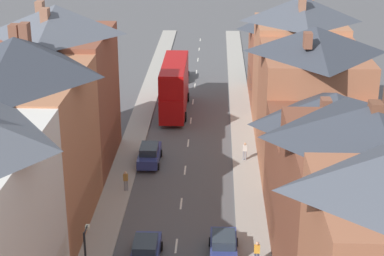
# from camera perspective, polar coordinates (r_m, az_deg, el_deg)

# --- Properties ---
(pavement_left) EXTENTS (2.20, 104.00, 0.14)m
(pavement_left) POSITION_cam_1_polar(r_m,az_deg,el_deg) (55.88, -5.76, -2.75)
(pavement_left) COLOR #A8A399
(pavement_left) RESTS_ON ground
(pavement_right) EXTENTS (2.20, 104.00, 0.14)m
(pavement_right) POSITION_cam_1_polar(r_m,az_deg,el_deg) (55.43, 4.76, -2.92)
(pavement_right) COLOR #A8A399
(pavement_right) RESTS_ON ground
(centre_line_dashes) EXTENTS (0.14, 97.80, 0.01)m
(centre_line_dashes) POSITION_cam_1_polar(r_m,az_deg,el_deg) (53.63, -0.62, -3.77)
(centre_line_dashes) COLOR silver
(centre_line_dashes) RESTS_ON ground
(terrace_row_right) EXTENTS (8.00, 74.33, 14.35)m
(terrace_row_right) POSITION_cam_1_polar(r_m,az_deg,el_deg) (38.94, 13.48, -4.38)
(terrace_row_right) COLOR brown
(terrace_row_right) RESTS_ON ground
(double_decker_bus_lead) EXTENTS (2.74, 10.80, 5.30)m
(double_decker_bus_lead) POSITION_cam_1_polar(r_m,az_deg,el_deg) (66.52, -1.57, 3.77)
(double_decker_bus_lead) COLOR #B70F0F
(double_decker_bus_lead) RESTS_ON ground
(car_parked_left_a) EXTENTS (1.90, 3.85, 1.65)m
(car_parked_left_a) POSITION_cam_1_polar(r_m,az_deg,el_deg) (41.54, 2.82, -10.37)
(car_parked_left_a) COLOR navy
(car_parked_left_a) RESTS_ON ground
(car_parked_right_a) EXTENTS (1.90, 4.05, 1.57)m
(car_parked_right_a) POSITION_cam_1_polar(r_m,az_deg,el_deg) (41.15, -4.14, -10.79)
(car_parked_right_a) COLOR navy
(car_parked_right_a) RESTS_ON ground
(car_mid_black) EXTENTS (1.90, 4.58, 1.69)m
(car_mid_black) POSITION_cam_1_polar(r_m,az_deg,el_deg) (54.73, -3.81, -2.32)
(car_mid_black) COLOR navy
(car_mid_black) RESTS_ON ground
(car_parked_left_b) EXTENTS (1.90, 4.52, 1.64)m
(car_parked_left_b) POSITION_cam_1_polar(r_m,az_deg,el_deg) (78.51, -0.99, 4.94)
(car_parked_left_b) COLOR #B7BABF
(car_parked_left_b) RESTS_ON ground
(pedestrian_mid_left) EXTENTS (0.36, 0.22, 1.61)m
(pedestrian_mid_left) POSITION_cam_1_polar(r_m,az_deg,el_deg) (40.62, 5.79, -10.90)
(pedestrian_mid_left) COLOR #3D4256
(pedestrian_mid_left) RESTS_ON pavement_right
(pedestrian_mid_right) EXTENTS (0.36, 0.22, 1.61)m
(pedestrian_mid_right) POSITION_cam_1_polar(r_m,az_deg,el_deg) (49.78, -5.91, -4.61)
(pedestrian_mid_right) COLOR gray
(pedestrian_mid_right) RESTS_ON pavement_left
(pedestrian_far_left) EXTENTS (0.36, 0.22, 1.61)m
(pedestrian_far_left) POSITION_cam_1_polar(r_m,az_deg,el_deg) (55.05, 4.72, -1.99)
(pedestrian_far_left) COLOR gray
(pedestrian_far_left) RESTS_ON pavement_right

